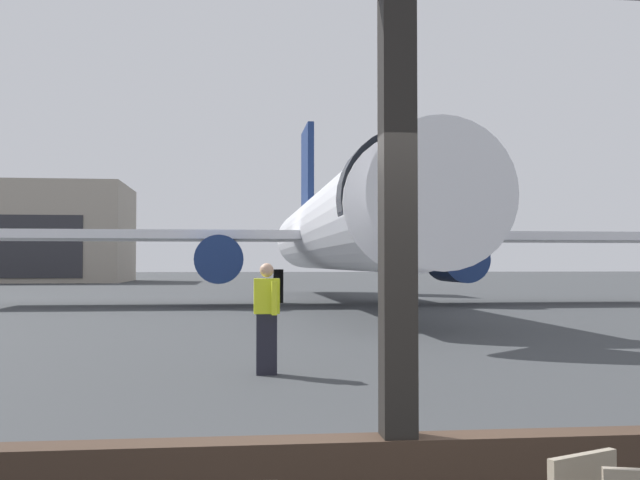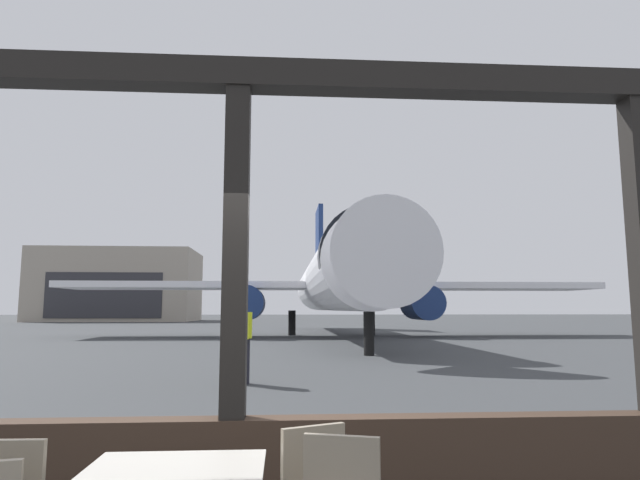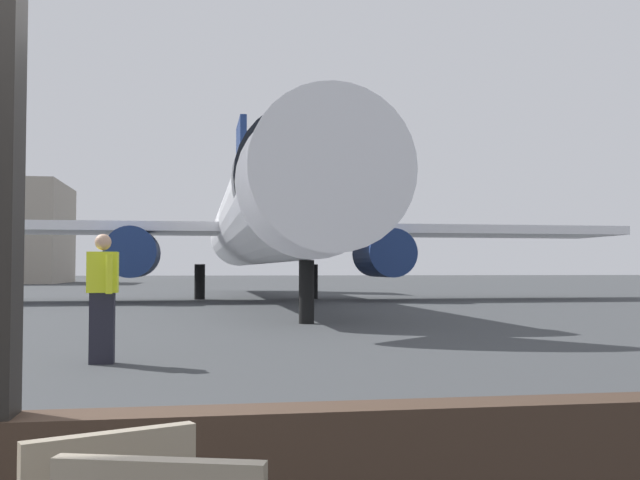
# 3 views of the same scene
# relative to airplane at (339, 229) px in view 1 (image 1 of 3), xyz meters

# --- Properties ---
(ground_plane) EXTENTS (220.00, 220.00, 0.00)m
(ground_plane) POSITION_rel_airplane_xyz_m (-3.31, 13.71, -3.18)
(ground_plane) COLOR #383A3D
(window_frame) EXTENTS (7.20, 0.24, 3.66)m
(window_frame) POSITION_rel_airplane_xyz_m (-3.31, -26.29, -1.91)
(window_frame) COLOR #38281E
(window_frame) RESTS_ON ground
(airplane) EXTENTS (30.75, 31.73, 9.92)m
(airplane) POSITION_rel_airplane_xyz_m (0.00, 0.00, 0.00)
(airplane) COLOR silver
(airplane) RESTS_ON ground
(ground_crew_worker) EXTENTS (0.40, 0.52, 1.74)m
(ground_crew_worker) POSITION_rel_airplane_xyz_m (-3.78, -18.96, -2.28)
(ground_crew_worker) COLOR black
(ground_crew_worker) RESTS_ON ground
(distant_hangar) EXTENTS (19.80, 12.30, 9.21)m
(distant_hangar) POSITION_rel_airplane_xyz_m (-24.55, 42.51, 1.42)
(distant_hangar) COLOR #9E9384
(distant_hangar) RESTS_ON ground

